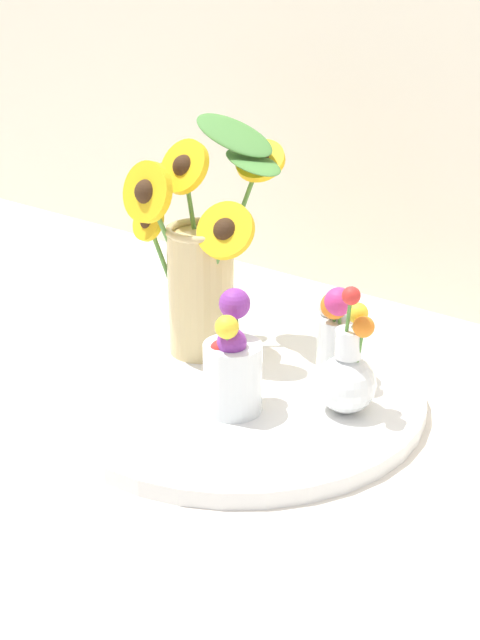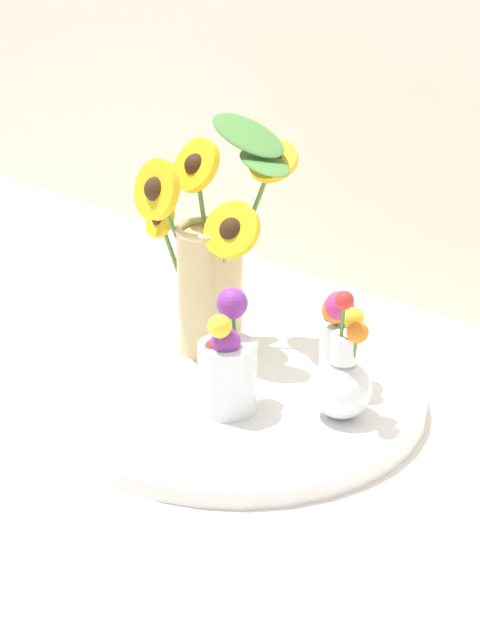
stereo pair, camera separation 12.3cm
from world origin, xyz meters
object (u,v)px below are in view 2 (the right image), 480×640
Objects in this scene: vase_small_back at (339,337)px; vase_bulb_right at (343,379)px; serving_tray at (240,395)px; mason_jar_sunflowers at (212,259)px; vase_small_center at (227,364)px.

vase_bulb_right is at bearing -48.37° from vase_small_back.
vase_bulb_right is 0.10m from vase_small_back.
serving_tray is at bearing -131.40° from vase_small_back.
vase_small_back is (0.22, 0.04, -0.07)m from mason_jar_sunflowers.
mason_jar_sunflowers is 1.91× the size of vase_bulb_right.
vase_bulb_right is 1.25× the size of vase_small_back.
vase_small_center is 1.09× the size of vase_small_back.
mason_jar_sunflowers is 2.19× the size of vase_small_center.
vase_small_center reaches higher than vase_small_back.
vase_small_center is 0.17m from vase_small_back.
serving_tray is 2.84× the size of vase_bulb_right.
serving_tray is 0.17m from vase_small_back.
mason_jar_sunflowers reaches higher than vase_small_center.
serving_tray is 1.49× the size of mason_jar_sunflowers.
vase_small_center is (0.15, -0.12, -0.08)m from mason_jar_sunflowers.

